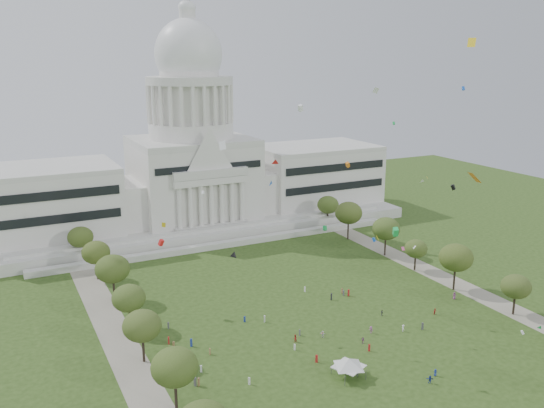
# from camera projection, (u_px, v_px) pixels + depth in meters

# --- Properties ---
(ground) EXTENTS (400.00, 400.00, 0.00)m
(ground) POSITION_uv_depth(u_px,v_px,m) (361.00, 351.00, 129.89)
(ground) COLOR #2A4315
(ground) RESTS_ON ground
(capitol) EXTENTS (160.00, 64.50, 91.30)m
(capitol) POSITION_uv_depth(u_px,v_px,m) (193.00, 169.00, 222.78)
(capitol) COLOR beige
(capitol) RESTS_ON ground
(path_left) EXTENTS (8.00, 160.00, 0.04)m
(path_left) POSITION_uv_depth(u_px,v_px,m) (118.00, 340.00, 135.09)
(path_left) COLOR gray
(path_left) RESTS_ON ground
(path_right) EXTENTS (8.00, 160.00, 0.04)m
(path_right) POSITION_uv_depth(u_px,v_px,m) (433.00, 273.00, 176.66)
(path_right) COLOR gray
(path_right) RESTS_ON ground
(row_tree_l_1) EXTENTS (8.86, 8.86, 12.59)m
(row_tree_l_1) POSITION_uv_depth(u_px,v_px,m) (175.00, 367.00, 106.01)
(row_tree_l_1) COLOR black
(row_tree_l_1) RESTS_ON ground
(row_tree_r_1) EXTENTS (7.58, 7.58, 10.78)m
(row_tree_r_1) POSITION_uv_depth(u_px,v_px,m) (516.00, 287.00, 146.49)
(row_tree_r_1) COLOR black
(row_tree_r_1) RESTS_ON ground
(row_tree_l_2) EXTENTS (8.42, 8.42, 11.97)m
(row_tree_l_2) POSITION_uv_depth(u_px,v_px,m) (142.00, 326.00, 123.26)
(row_tree_l_2) COLOR black
(row_tree_l_2) RESTS_ON ground
(row_tree_r_2) EXTENTS (9.55, 9.55, 13.58)m
(row_tree_r_2) POSITION_uv_depth(u_px,v_px,m) (456.00, 258.00, 161.72)
(row_tree_r_2) COLOR black
(row_tree_r_2) RESTS_ON ground
(row_tree_l_3) EXTENTS (8.12, 8.12, 11.55)m
(row_tree_l_3) POSITION_uv_depth(u_px,v_px,m) (129.00, 298.00, 138.14)
(row_tree_l_3) COLOR black
(row_tree_l_3) RESTS_ON ground
(row_tree_r_3) EXTENTS (7.01, 7.01, 9.98)m
(row_tree_r_3) POSITION_uv_depth(u_px,v_px,m) (416.00, 249.00, 177.24)
(row_tree_r_3) COLOR black
(row_tree_r_3) RESTS_ON ground
(row_tree_l_4) EXTENTS (9.29, 9.29, 13.21)m
(row_tree_l_4) POSITION_uv_depth(u_px,v_px,m) (112.00, 269.00, 153.88)
(row_tree_l_4) COLOR black
(row_tree_l_4) RESTS_ON ground
(row_tree_r_4) EXTENTS (9.19, 9.19, 13.06)m
(row_tree_r_4) POSITION_uv_depth(u_px,v_px,m) (386.00, 229.00, 190.33)
(row_tree_r_4) COLOR black
(row_tree_r_4) RESTS_ON ground
(row_tree_l_5) EXTENTS (8.33, 8.33, 11.85)m
(row_tree_l_5) POSITION_uv_depth(u_px,v_px,m) (96.00, 253.00, 169.75)
(row_tree_l_5) COLOR black
(row_tree_l_5) RESTS_ON ground
(row_tree_r_5) EXTENTS (9.82, 9.82, 13.96)m
(row_tree_r_5) POSITION_uv_depth(u_px,v_px,m) (349.00, 213.00, 207.08)
(row_tree_r_5) COLOR black
(row_tree_r_5) RESTS_ON ground
(row_tree_l_6) EXTENTS (8.19, 8.19, 11.64)m
(row_tree_l_6) POSITION_uv_depth(u_px,v_px,m) (80.00, 237.00, 184.77)
(row_tree_l_6) COLOR black
(row_tree_l_6) RESTS_ON ground
(row_tree_r_6) EXTENTS (8.42, 8.42, 11.97)m
(row_tree_r_6) POSITION_uv_depth(u_px,v_px,m) (328.00, 205.00, 224.04)
(row_tree_r_6) COLOR black
(row_tree_r_6) RESTS_ON ground
(event_tent) EXTENTS (10.16, 10.16, 4.30)m
(event_tent) POSITION_uv_depth(u_px,v_px,m) (349.00, 362.00, 118.57)
(event_tent) COLOR #4C4C4C
(event_tent) RESTS_ON ground
(person_0) EXTENTS (1.08, 1.18, 2.03)m
(person_0) POSITION_uv_depth(u_px,v_px,m) (454.00, 296.00, 157.50)
(person_0) COLOR #994C8C
(person_0) RESTS_ON ground
(person_2) EXTENTS (0.91, 0.66, 1.69)m
(person_2) POSITION_uv_depth(u_px,v_px,m) (435.00, 312.00, 148.05)
(person_2) COLOR #B21E1E
(person_2) RESTS_ON ground
(person_3) EXTENTS (1.00, 1.28, 1.77)m
(person_3) POSITION_uv_depth(u_px,v_px,m) (371.00, 330.00, 138.02)
(person_3) COLOR #994C8C
(person_3) RESTS_ON ground
(person_4) EXTENTS (0.85, 1.08, 1.62)m
(person_4) POSITION_uv_depth(u_px,v_px,m) (363.00, 340.00, 133.18)
(person_4) COLOR #994C8C
(person_4) RESTS_ON ground
(person_5) EXTENTS (1.57, 1.44, 1.65)m
(person_5) POSITION_uv_depth(u_px,v_px,m) (323.00, 334.00, 136.02)
(person_5) COLOR silver
(person_5) RESTS_ON ground
(person_6) EXTENTS (0.68, 0.86, 1.55)m
(person_6) POSITION_uv_depth(u_px,v_px,m) (435.00, 372.00, 119.56)
(person_6) COLOR navy
(person_6) RESTS_ON ground
(person_7) EXTENTS (0.67, 0.57, 1.56)m
(person_7) POSITION_uv_depth(u_px,v_px,m) (357.00, 373.00, 119.21)
(person_7) COLOR #4C4C51
(person_7) RESTS_ON ground
(person_8) EXTENTS (0.91, 0.58, 1.84)m
(person_8) POSITION_uv_depth(u_px,v_px,m) (295.00, 338.00, 133.79)
(person_8) COLOR #B21E1E
(person_8) RESTS_ON ground
(person_9) EXTENTS (0.83, 1.24, 1.76)m
(person_9) POSITION_uv_depth(u_px,v_px,m) (403.00, 328.00, 138.88)
(person_9) COLOR silver
(person_9) RESTS_ON ground
(person_10) EXTENTS (0.65, 1.00, 1.59)m
(person_10) POSITION_uv_depth(u_px,v_px,m) (382.00, 313.00, 147.46)
(person_10) COLOR #4C4C51
(person_10) RESTS_ON ground
(person_11) EXTENTS (1.63, 1.38, 1.68)m
(person_11) POSITION_uv_depth(u_px,v_px,m) (430.00, 379.00, 116.87)
(person_11) COLOR navy
(person_11) RESTS_ON ground
(distant_crowd) EXTENTS (58.21, 41.22, 1.95)m
(distant_crowd) POSITION_uv_depth(u_px,v_px,m) (275.00, 334.00, 135.86)
(distant_crowd) COLOR olive
(distant_crowd) RESTS_ON ground
(kite_swarm) EXTENTS (90.56, 103.10, 65.63)m
(kite_swarm) POSITION_uv_depth(u_px,v_px,m) (351.00, 220.00, 133.32)
(kite_swarm) COLOR green
(kite_swarm) RESTS_ON ground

